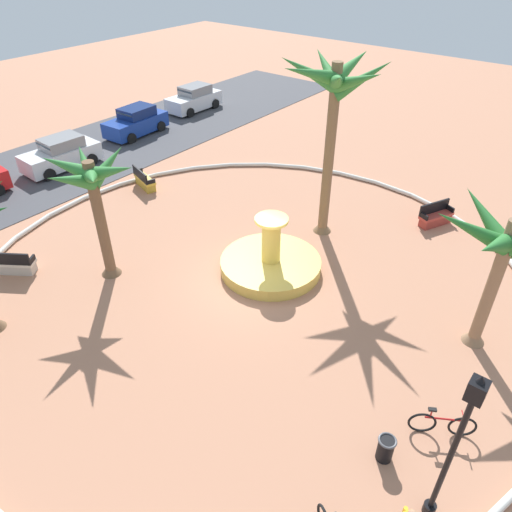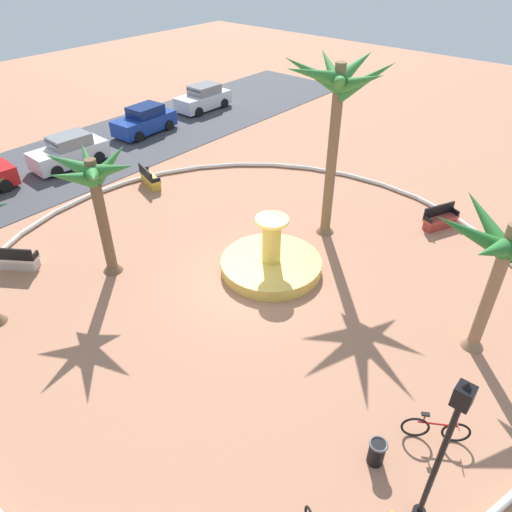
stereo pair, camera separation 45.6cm
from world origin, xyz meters
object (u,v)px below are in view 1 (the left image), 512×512
(palm_tree_far_side, at_px, (93,187))
(bench_north, at_px, (144,181))
(lamppost, at_px, (456,442))
(parked_car_second, at_px, (61,154))
(palm_tree_mid_plaza, at_px, (334,98))
(trash_bin, at_px, (386,448))
(bench_east, at_px, (14,265))
(bicycle_by_lamppost, at_px, (442,424))
(parked_car_third, at_px, (136,122))
(parked_car_rightmost, at_px, (194,99))
(bench_west, at_px, (435,217))
(fountain, at_px, (271,263))
(palm_tree_by_curb, at_px, (507,246))

(palm_tree_far_side, relative_size, bench_north, 2.87)
(lamppost, xyz_separation_m, parked_car_second, (5.54, 22.52, -1.87))
(palm_tree_mid_plaza, xyz_separation_m, trash_bin, (-8.09, -6.82, -5.29))
(bench_east, bearing_deg, bicycle_by_lamppost, -78.26)
(palm_tree_mid_plaza, relative_size, palm_tree_far_side, 1.50)
(palm_tree_far_side, height_order, parked_car_third, palm_tree_far_side)
(lamppost, bearing_deg, parked_car_rightmost, 54.70)
(parked_car_third, bearing_deg, lamppost, -115.83)
(bench_west, height_order, bench_north, same)
(bench_west, relative_size, bicycle_by_lamppost, 1.11)
(palm_tree_mid_plaza, relative_size, parked_car_rightmost, 1.79)
(bench_north, bearing_deg, palm_tree_far_side, -141.09)
(palm_tree_mid_plaza, height_order, trash_bin, palm_tree_mid_plaza)
(fountain, relative_size, bicycle_by_lamppost, 2.54)
(trash_bin, xyz_separation_m, bicycle_by_lamppost, (1.53, -0.83, -0.00))
(palm_tree_by_curb, bearing_deg, palm_tree_mid_plaza, 70.03)
(palm_tree_far_side, distance_m, bench_north, 7.85)
(trash_bin, bearing_deg, palm_tree_far_side, 87.16)
(palm_tree_by_curb, xyz_separation_m, parked_car_rightmost, (10.76, 22.77, -2.83))
(bench_east, height_order, parked_car_third, parked_car_third)
(parked_car_third, bearing_deg, parked_car_second, -172.45)
(bench_east, height_order, parked_car_rightmost, parked_car_rightmost)
(palm_tree_far_side, bearing_deg, parked_car_third, 45.95)
(fountain, bearing_deg, parked_car_second, 88.26)
(palm_tree_far_side, relative_size, lamppost, 1.06)
(palm_tree_by_curb, height_order, palm_tree_far_side, palm_tree_far_side)
(parked_car_third, bearing_deg, bench_north, -127.37)
(palm_tree_mid_plaza, distance_m, parked_car_second, 15.45)
(bench_west, height_order, lamppost, lamppost)
(fountain, relative_size, lamppost, 0.84)
(lamppost, bearing_deg, fountain, 58.33)
(fountain, relative_size, palm_tree_mid_plaza, 0.53)
(palm_tree_by_curb, xyz_separation_m, lamppost, (-6.06, -0.98, -0.96))
(fountain, distance_m, parked_car_rightmost, 19.41)
(palm_tree_mid_plaza, bearing_deg, lamppost, -136.60)
(bench_east, height_order, lamppost, lamppost)
(palm_tree_by_curb, bearing_deg, bicycle_by_lamppost, -173.95)
(palm_tree_by_curb, bearing_deg, bench_north, 87.70)
(palm_tree_by_curb, height_order, parked_car_second, palm_tree_by_curb)
(fountain, distance_m, palm_tree_mid_plaza, 6.44)
(bench_west, bearing_deg, bicycle_by_lamppost, -157.92)
(palm_tree_mid_plaza, distance_m, bench_west, 7.32)
(palm_tree_far_side, bearing_deg, palm_tree_by_curb, -67.57)
(bicycle_by_lamppost, bearing_deg, palm_tree_mid_plaza, 49.39)
(palm_tree_mid_plaza, relative_size, lamppost, 1.59)
(palm_tree_mid_plaza, bearing_deg, fountain, 178.92)
(palm_tree_by_curb, xyz_separation_m, bench_east, (-7.08, 14.75, -3.27))
(trash_bin, bearing_deg, bench_west, 15.71)
(bicycle_by_lamppost, bearing_deg, palm_tree_by_curb, 6.05)
(trash_bin, xyz_separation_m, parked_car_rightmost, (16.22, 22.36, 0.39))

